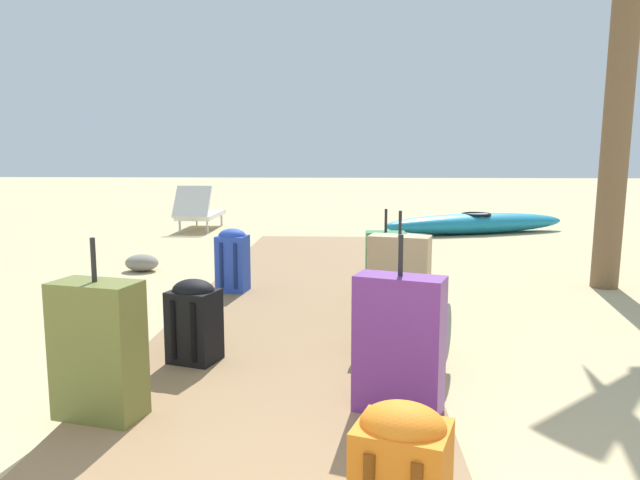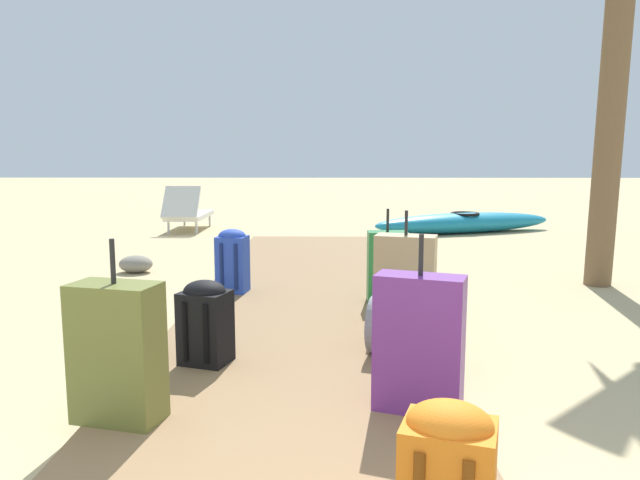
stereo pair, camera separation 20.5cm
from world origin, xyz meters
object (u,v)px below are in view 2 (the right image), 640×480
(suitcase_green, at_px, (387,267))
(kayak, at_px, (465,223))
(duffel_bag_grey, at_px, (414,327))
(suitcase_purple, at_px, (419,343))
(lounge_chair, at_px, (188,212))
(backpack_blue, at_px, (232,259))
(suitcase_tan, at_px, (405,281))
(suitcase_olive, at_px, (117,352))
(backpack_black, at_px, (205,320))

(suitcase_green, relative_size, kayak, 0.24)
(duffel_bag_grey, height_order, suitcase_purple, suitcase_purple)
(lounge_chair, relative_size, kayak, 0.45)
(duffel_bag_grey, bearing_deg, backpack_blue, 129.10)
(duffel_bag_grey, xyz_separation_m, suitcase_tan, (0.02, 0.64, 0.16))
(suitcase_green, distance_m, suitcase_tan, 0.77)
(backpack_blue, bearing_deg, suitcase_olive, -92.47)
(suitcase_tan, relative_size, kayak, 0.26)
(suitcase_purple, relative_size, suitcase_olive, 1.01)
(suitcase_green, xyz_separation_m, suitcase_olive, (-1.51, -2.35, 0.03))
(backpack_blue, distance_m, suitcase_olive, 2.70)
(suitcase_tan, xyz_separation_m, backpack_blue, (-1.45, 1.12, -0.04))
(suitcase_green, bearing_deg, suitcase_olive, -122.65)
(backpack_blue, distance_m, kayak, 5.83)
(suitcase_green, relative_size, suitcase_olive, 0.92)
(backpack_black, distance_m, suitcase_olive, 0.84)
(duffel_bag_grey, xyz_separation_m, kayak, (1.81, 6.60, -0.09))
(backpack_black, bearing_deg, suitcase_tan, 30.86)
(backpack_blue, bearing_deg, suitcase_tan, -37.61)
(suitcase_tan, relative_size, suitcase_olive, 0.98)
(suitcase_green, height_order, backpack_black, suitcase_green)
(suitcase_purple, bearing_deg, suitcase_green, 88.47)
(suitcase_olive, bearing_deg, suitcase_purple, 5.13)
(backpack_blue, relative_size, lounge_chair, 0.39)
(duffel_bag_grey, relative_size, kayak, 0.19)
(duffel_bag_grey, bearing_deg, suitcase_olive, -148.49)
(suitcase_purple, distance_m, kayak, 7.66)
(duffel_bag_grey, xyz_separation_m, suitcase_purple, (-0.09, -0.81, 0.16))
(suitcase_purple, xyz_separation_m, lounge_chair, (-2.93, 7.63, -0.10))
(suitcase_tan, height_order, suitcase_olive, suitcase_olive)
(duffel_bag_grey, relative_size, suitcase_purple, 0.71)
(suitcase_olive, bearing_deg, backpack_blue, 87.53)
(backpack_black, relative_size, kayak, 0.15)
(lounge_chair, xyz_separation_m, kayak, (4.84, -0.22, -0.15))
(suitcase_purple, bearing_deg, lounge_chair, 111.03)
(suitcase_purple, height_order, lounge_chair, suitcase_purple)
(backpack_blue, bearing_deg, lounge_chair, 107.55)
(backpack_blue, bearing_deg, backpack_black, -85.90)
(suitcase_tan, relative_size, backpack_blue, 1.47)
(suitcase_tan, distance_m, suitcase_purple, 1.46)
(duffel_bag_grey, distance_m, suitcase_olive, 1.81)
(suitcase_olive, bearing_deg, kayak, 66.04)
(backpack_blue, bearing_deg, kayak, 56.27)
(backpack_black, bearing_deg, kayak, 65.32)
(suitcase_tan, height_order, backpack_blue, suitcase_tan)
(suitcase_olive, distance_m, kayak, 8.26)
(suitcase_green, relative_size, duffel_bag_grey, 1.27)
(suitcase_green, relative_size, backpack_blue, 1.37)
(backpack_blue, bearing_deg, suitcase_green, -13.88)
(kayak, bearing_deg, backpack_blue, -123.73)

